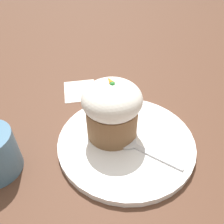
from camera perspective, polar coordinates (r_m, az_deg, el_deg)
ground_plane at (r=0.43m, az=3.62°, el=-8.10°), size 4.00×4.00×0.00m
dessert_plate at (r=0.42m, az=3.66°, el=-7.49°), size 0.26×0.26×0.01m
carrot_cake at (r=0.39m, az=-0.00°, el=0.79°), size 0.11×0.11×0.12m
spoon at (r=0.40m, az=5.48°, el=-8.51°), size 0.12×0.10×0.01m
paper_napkin at (r=0.57m, az=-8.26°, el=5.61°), size 0.11×0.09×0.00m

